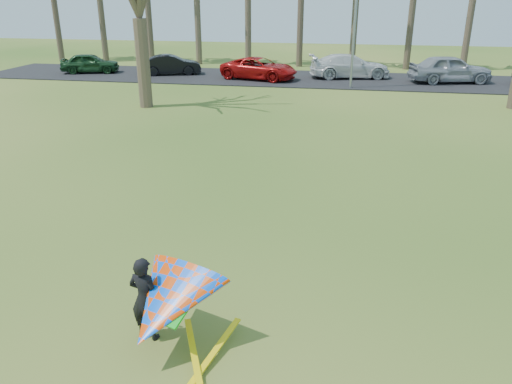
% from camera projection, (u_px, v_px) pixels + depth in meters
% --- Properties ---
extents(ground, '(100.00, 100.00, 0.00)m').
position_uv_depth(ground, '(238.00, 280.00, 9.96)').
color(ground, '#1C5111').
rests_on(ground, ground).
extents(parking_strip, '(46.00, 7.00, 0.06)m').
position_uv_depth(parking_strip, '(320.00, 79.00, 32.76)').
color(parking_strip, black).
rests_on(parking_strip, ground).
extents(streetlight, '(2.28, 0.18, 8.00)m').
position_uv_depth(streetlight, '(359.00, 9.00, 28.00)').
color(streetlight, gray).
rests_on(streetlight, ground).
extents(car_0, '(4.22, 2.59, 1.34)m').
position_uv_depth(car_0, '(90.00, 63.00, 34.92)').
color(car_0, '#17391B').
rests_on(car_0, parking_strip).
extents(car_1, '(4.26, 2.68, 1.32)m').
position_uv_depth(car_1, '(171.00, 65.00, 34.18)').
color(car_1, black).
rests_on(car_1, parking_strip).
extents(car_2, '(5.36, 3.44, 1.38)m').
position_uv_depth(car_2, '(259.00, 68.00, 32.33)').
color(car_2, '#AC0E0D').
rests_on(car_2, parking_strip).
extents(car_3, '(5.56, 3.22, 1.52)m').
position_uv_depth(car_3, '(350.00, 66.00, 32.80)').
color(car_3, silver).
rests_on(car_3, parking_strip).
extents(car_4, '(5.28, 3.05, 1.69)m').
position_uv_depth(car_4, '(450.00, 69.00, 31.04)').
color(car_4, '#9599A2').
rests_on(car_4, parking_strip).
extents(kite_flyer, '(2.13, 2.39, 2.02)m').
position_uv_depth(kite_flyer, '(164.00, 304.00, 7.72)').
color(kite_flyer, black).
rests_on(kite_flyer, ground).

